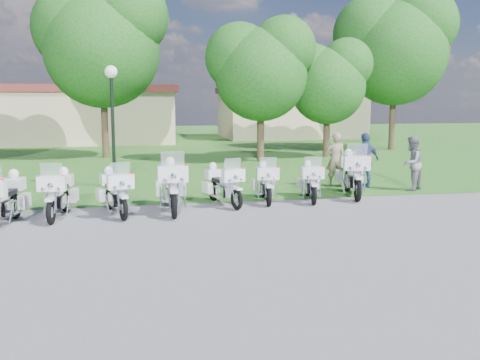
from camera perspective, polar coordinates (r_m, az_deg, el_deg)
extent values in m
plane|color=slate|center=(13.29, -2.57, -4.92)|extent=(100.00, 100.00, 0.00)
cube|color=#25641F|center=(39.94, -8.67, 4.03)|extent=(100.00, 48.00, 0.01)
torus|color=black|center=(15.21, -22.84, -2.59)|extent=(0.24, 0.69, 0.67)
sphere|color=red|center=(13.53, -24.03, -0.04)|extent=(0.09, 0.09, 0.09)
cube|color=silver|center=(14.42, -24.01, -2.75)|extent=(0.43, 0.61, 0.34)
cube|color=black|center=(14.64, -23.66, -1.25)|extent=(0.44, 0.67, 0.12)
cube|color=white|center=(14.94, -22.00, -2.07)|extent=(0.26, 0.54, 0.36)
cube|color=white|center=(15.15, -24.15, -2.06)|extent=(0.26, 0.54, 0.36)
cube|color=white|center=(15.14, -22.94, -0.37)|extent=(0.54, 0.47, 0.32)
sphere|color=white|center=(15.11, -22.99, 0.61)|extent=(0.26, 0.26, 0.26)
torus|color=black|center=(14.15, -19.52, -3.26)|extent=(0.18, 0.65, 0.64)
torus|color=black|center=(15.72, -18.17, -2.05)|extent=(0.18, 0.65, 0.64)
cube|color=white|center=(14.07, -19.60, -1.94)|extent=(0.21, 0.44, 0.07)
cube|color=white|center=(14.25, -19.45, -0.36)|extent=(0.71, 0.29, 0.38)
cube|color=silver|center=(14.26, -19.47, 1.02)|extent=(0.55, 0.17, 0.36)
sphere|color=red|center=(14.10, -18.33, 0.36)|extent=(0.09, 0.09, 0.09)
sphere|color=#1426E5|center=(14.24, -20.75, 0.32)|extent=(0.09, 0.09, 0.09)
cube|color=silver|center=(14.93, -18.81, -2.18)|extent=(0.38, 0.57, 0.33)
cube|color=white|center=(14.65, -19.07, -1.05)|extent=(0.35, 0.53, 0.21)
cube|color=black|center=(15.16, -18.64, -0.80)|extent=(0.38, 0.62, 0.12)
cube|color=white|center=(15.49, -17.27, -1.55)|extent=(0.22, 0.51, 0.35)
cube|color=white|center=(15.62, -19.34, -1.57)|extent=(0.22, 0.51, 0.35)
cube|color=white|center=(15.66, -18.25, 0.01)|extent=(0.50, 0.43, 0.31)
sphere|color=white|center=(15.62, -18.29, 0.91)|extent=(0.25, 0.25, 0.25)
torus|color=black|center=(14.12, -12.33, -3.02)|extent=(0.28, 0.64, 0.63)
torus|color=black|center=(15.65, -13.73, -1.94)|extent=(0.28, 0.64, 0.63)
cube|color=white|center=(14.04, -12.35, -1.72)|extent=(0.27, 0.44, 0.07)
cube|color=white|center=(14.21, -12.62, -0.18)|extent=(0.71, 0.39, 0.38)
cube|color=silver|center=(14.21, -12.72, 1.16)|extent=(0.54, 0.24, 0.35)
sphere|color=red|center=(14.20, -11.41, 0.58)|extent=(0.08, 0.08, 0.08)
sphere|color=#1426E5|center=(14.06, -13.79, 0.43)|extent=(0.08, 0.08, 0.08)
cube|color=silver|center=(14.88, -13.10, -2.01)|extent=(0.44, 0.59, 0.32)
cube|color=white|center=(14.60, -12.94, -0.89)|extent=(0.41, 0.55, 0.21)
cube|color=black|center=(15.10, -13.38, -0.68)|extent=(0.46, 0.65, 0.11)
cube|color=white|center=(15.55, -12.62, -1.37)|extent=(0.29, 0.52, 0.34)
cube|color=white|center=(15.43, -14.66, -1.52)|extent=(0.29, 0.52, 0.34)
cube|color=white|center=(15.59, -13.83, 0.08)|extent=(0.53, 0.48, 0.30)
sphere|color=white|center=(15.55, -13.86, 0.98)|extent=(0.24, 0.24, 0.24)
torus|color=black|center=(14.09, -7.05, -2.69)|extent=(0.16, 0.74, 0.74)
torus|color=black|center=(15.93, -7.41, -1.39)|extent=(0.16, 0.74, 0.74)
cube|color=white|center=(14.00, -7.07, -1.15)|extent=(0.21, 0.49, 0.08)
cube|color=white|center=(14.21, -7.16, 0.65)|extent=(0.80, 0.29, 0.44)
cube|color=silver|center=(14.23, -7.21, 2.23)|extent=(0.62, 0.15, 0.41)
sphere|color=red|center=(14.14, -5.74, 1.49)|extent=(0.10, 0.10, 0.10)
sphere|color=#1426E5|center=(14.11, -8.60, 1.42)|extent=(0.10, 0.10, 0.10)
cube|color=silver|center=(15.01, -7.25, -1.48)|extent=(0.39, 0.63, 0.37)
cube|color=white|center=(14.69, -7.23, -0.18)|extent=(0.37, 0.58, 0.24)
cube|color=black|center=(15.28, -7.34, 0.07)|extent=(0.39, 0.69, 0.13)
cube|color=white|center=(15.76, -6.19, -0.78)|extent=(0.21, 0.58, 0.40)
cube|color=white|center=(15.73, -8.60, -0.85)|extent=(0.21, 0.58, 0.40)
cube|color=white|center=(15.87, -7.46, 0.95)|extent=(0.54, 0.46, 0.35)
sphere|color=white|center=(15.83, -7.48, 1.98)|extent=(0.29, 0.29, 0.29)
torus|color=black|center=(15.12, -0.35, -2.09)|extent=(0.29, 0.62, 0.61)
torus|color=black|center=(16.50, -2.86, -1.20)|extent=(0.29, 0.62, 0.61)
cube|color=white|center=(15.05, -0.32, -0.90)|extent=(0.27, 0.43, 0.06)
cube|color=white|center=(15.20, -0.72, 0.49)|extent=(0.69, 0.40, 0.37)
cube|color=silver|center=(15.21, -0.82, 1.71)|extent=(0.52, 0.25, 0.34)
sphere|color=red|center=(15.27, 0.35, 1.18)|extent=(0.08, 0.08, 0.08)
sphere|color=#1426E5|center=(15.00, -1.62, 1.05)|extent=(0.08, 0.08, 0.08)
cube|color=silver|center=(15.80, -1.69, -1.22)|extent=(0.44, 0.58, 0.31)
cube|color=white|center=(15.56, -1.34, -0.18)|extent=(0.42, 0.54, 0.20)
cube|color=black|center=(16.00, -2.13, -0.01)|extent=(0.46, 0.63, 0.11)
cube|color=white|center=(16.47, -1.79, -0.66)|extent=(0.29, 0.50, 0.33)
cube|color=white|center=(16.24, -3.53, -0.81)|extent=(0.29, 0.50, 0.33)
cube|color=white|center=(16.44, -2.91, 0.67)|extent=(0.53, 0.48, 0.29)
sphere|color=white|center=(16.41, -2.92, 1.50)|extent=(0.24, 0.24, 0.24)
torus|color=black|center=(15.62, 3.09, -1.77)|extent=(0.20, 0.61, 0.60)
torus|color=black|center=(17.12, 2.47, -0.86)|extent=(0.20, 0.61, 0.60)
cube|color=white|center=(15.55, 3.11, -0.65)|extent=(0.21, 0.41, 0.06)
cube|color=white|center=(15.72, 3.02, 0.68)|extent=(0.67, 0.30, 0.36)
cube|color=silver|center=(15.74, 3.01, 1.84)|extent=(0.51, 0.17, 0.34)
sphere|color=red|center=(15.69, 4.09, 1.28)|extent=(0.08, 0.08, 0.08)
sphere|color=#1426E5|center=(15.62, 2.00, 1.27)|extent=(0.08, 0.08, 0.08)
cube|color=silver|center=(16.37, 2.76, -0.91)|extent=(0.37, 0.54, 0.31)
cube|color=white|center=(16.11, 2.86, 0.06)|extent=(0.35, 0.50, 0.20)
cube|color=black|center=(16.59, 2.66, 0.25)|extent=(0.38, 0.59, 0.11)
cube|color=white|center=(16.99, 3.43, -0.41)|extent=(0.22, 0.48, 0.32)
cube|color=white|center=(16.93, 1.62, -0.43)|extent=(0.22, 0.48, 0.32)
cube|color=white|center=(17.07, 2.47, 0.91)|extent=(0.48, 0.41, 0.29)
sphere|color=white|center=(17.04, 2.48, 1.69)|extent=(0.23, 0.23, 0.23)
torus|color=black|center=(15.97, 7.88, -1.62)|extent=(0.23, 0.61, 0.60)
torus|color=black|center=(17.46, 7.21, -0.74)|extent=(0.23, 0.61, 0.60)
cube|color=white|center=(15.90, 7.91, -0.52)|extent=(0.24, 0.42, 0.06)
cube|color=white|center=(16.07, 7.83, 0.77)|extent=(0.68, 0.34, 0.36)
cube|color=silver|center=(16.09, 7.83, 1.91)|extent=(0.51, 0.21, 0.34)
sphere|color=red|center=(16.04, 8.88, 1.35)|extent=(0.08, 0.08, 0.08)
sphere|color=#1426E5|center=(15.96, 6.85, 1.36)|extent=(0.08, 0.08, 0.08)
cube|color=silver|center=(16.71, 7.53, -0.78)|extent=(0.40, 0.55, 0.30)
cube|color=white|center=(16.46, 7.65, 0.17)|extent=(0.37, 0.51, 0.20)
cube|color=black|center=(16.93, 7.43, 0.35)|extent=(0.41, 0.61, 0.11)
cube|color=white|center=(17.34, 8.15, -0.31)|extent=(0.25, 0.49, 0.32)
cube|color=white|center=(17.27, 6.38, -0.31)|extent=(0.25, 0.49, 0.32)
cube|color=white|center=(17.41, 7.23, 1.00)|extent=(0.49, 0.44, 0.29)
sphere|color=white|center=(17.38, 7.24, 1.76)|extent=(0.23, 0.23, 0.23)
torus|color=black|center=(16.70, 12.45, -1.05)|extent=(0.32, 0.76, 0.74)
torus|color=black|center=(18.54, 11.42, -0.08)|extent=(0.32, 0.76, 0.74)
cube|color=white|center=(16.62, 12.50, 0.26)|extent=(0.31, 0.52, 0.08)
cube|color=white|center=(16.84, 12.38, 1.78)|extent=(0.84, 0.45, 0.44)
cube|color=silver|center=(16.87, 12.38, 3.11)|extent=(0.64, 0.28, 0.42)
sphere|color=red|center=(16.82, 13.64, 2.45)|extent=(0.10, 0.10, 0.10)
sphere|color=#1426E5|center=(16.69, 11.24, 2.48)|extent=(0.10, 0.10, 0.10)
cube|color=silver|center=(17.62, 11.91, -0.10)|extent=(0.51, 0.69, 0.38)
cube|color=white|center=(17.31, 12.10, 1.04)|extent=(0.48, 0.64, 0.24)
cube|color=black|center=(17.90, 11.77, 1.22)|extent=(0.53, 0.76, 0.13)
cube|color=white|center=(18.41, 12.55, 0.42)|extent=(0.33, 0.61, 0.40)
cube|color=white|center=(18.30, 10.50, 0.43)|extent=(0.33, 0.61, 0.40)
cube|color=white|center=(18.49, 11.47, 1.95)|extent=(0.62, 0.56, 0.36)
sphere|color=white|center=(18.46, 11.49, 2.83)|extent=(0.29, 0.29, 0.29)
cylinder|color=black|center=(19.46, -13.38, 4.96)|extent=(0.12, 0.12, 3.90)
sphere|color=white|center=(19.45, -13.60, 11.16)|extent=(0.44, 0.44, 0.44)
cylinder|color=#38281C|center=(29.61, -14.25, 6.33)|extent=(0.36, 0.36, 4.15)
sphere|color=#144917|center=(29.70, -14.51, 13.26)|extent=(6.04, 6.04, 6.04)
sphere|color=#144917|center=(30.37, -17.13, 15.20)|extent=(4.53, 4.53, 4.53)
sphere|color=#144917|center=(29.49, -11.81, 16.71)|extent=(4.15, 4.15, 4.15)
cylinder|color=#38281C|center=(27.00, 2.20, 5.34)|extent=(0.36, 0.36, 3.16)
sphere|color=#144917|center=(26.99, 2.24, 11.14)|extent=(4.60, 4.60, 4.60)
sphere|color=#144917|center=(27.17, -0.05, 12.95)|extent=(3.45, 3.45, 3.45)
sphere|color=#144917|center=(27.08, 4.68, 13.85)|extent=(3.16, 3.16, 3.16)
cylinder|color=#38281C|center=(29.47, 9.21, 5.15)|extent=(0.36, 0.36, 2.79)
sphere|color=#144917|center=(29.43, 9.33, 9.85)|extent=(4.06, 4.06, 4.06)
sphere|color=#144917|center=(29.46, 7.49, 11.37)|extent=(3.05, 3.05, 3.05)
sphere|color=#144917|center=(29.60, 11.32, 12.00)|extent=(2.79, 2.79, 2.79)
cylinder|color=#38281C|center=(34.67, 15.94, 6.68)|extent=(0.36, 0.36, 4.30)
sphere|color=#144917|center=(34.77, 16.20, 12.79)|extent=(6.25, 6.25, 6.25)
sphere|color=#144917|center=(34.71, 13.83, 14.83)|extent=(4.69, 4.69, 4.69)
sphere|color=#144917|center=(35.30, 18.81, 15.48)|extent=(4.30, 4.30, 4.30)
cube|color=#C8B390|center=(40.99, -17.26, 6.38)|extent=(14.00, 8.00, 3.60)
cube|color=maroon|center=(40.97, -17.39, 9.24)|extent=(14.56, 8.32, 0.50)
cube|color=#C8B390|center=(44.72, 5.38, 6.87)|extent=(11.00, 7.00, 3.60)
cube|color=maroon|center=(44.71, 5.42, 9.50)|extent=(11.44, 7.28, 0.50)
imported|color=gray|center=(19.44, 10.15, 2.15)|extent=(0.79, 0.60, 1.94)
imported|color=slate|center=(19.22, 17.83, 1.68)|extent=(1.15, 1.11, 1.86)
imported|color=navy|center=(19.33, 13.24, 2.03)|extent=(1.23, 0.77, 1.95)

